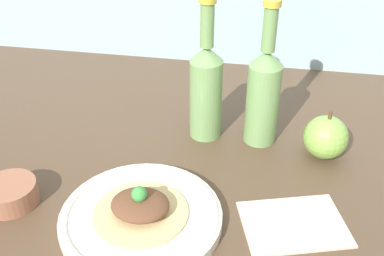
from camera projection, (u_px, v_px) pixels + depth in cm
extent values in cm
cube|color=brown|center=(191.00, 193.00, 81.90)|extent=(180.00, 110.00, 4.00)
cylinder|color=silver|center=(141.00, 218.00, 72.32)|extent=(26.17, 26.17, 1.95)
torus|color=silver|center=(141.00, 215.00, 71.95)|extent=(25.44, 25.44, 1.36)
cylinder|color=#D6BC7F|center=(141.00, 213.00, 71.68)|extent=(15.27, 15.27, 0.40)
ellipsoid|color=brown|center=(140.00, 205.00, 70.75)|extent=(9.38, 7.98, 2.98)
sphere|color=green|center=(139.00, 194.00, 69.52)|extent=(2.49, 2.49, 2.49)
cylinder|color=#729E5B|center=(205.00, 99.00, 89.94)|extent=(6.51, 6.51, 16.66)
cone|color=#729E5B|center=(205.00, 54.00, 84.57)|extent=(6.51, 6.51, 2.93)
cylinder|color=#729E5B|center=(206.00, 25.00, 81.48)|extent=(2.61, 2.61, 8.33)
cylinder|color=#729E5B|center=(262.00, 104.00, 88.22)|extent=(6.51, 6.51, 16.66)
cone|color=#729E5B|center=(267.00, 58.00, 82.84)|extent=(6.51, 6.51, 2.93)
cylinder|color=#729E5B|center=(270.00, 29.00, 79.76)|extent=(2.61, 2.61, 8.33)
cylinder|color=gold|center=(272.00, 3.00, 77.15)|extent=(3.26, 3.26, 1.20)
sphere|color=#84B74C|center=(326.00, 137.00, 85.81)|extent=(8.49, 8.49, 8.49)
cylinder|color=brown|center=(330.00, 115.00, 83.12)|extent=(0.68, 0.68, 1.91)
cube|color=beige|center=(294.00, 223.00, 72.17)|extent=(19.26, 16.32, 0.80)
cylinder|color=#996047|center=(10.00, 194.00, 75.85)|extent=(9.06, 9.06, 3.80)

